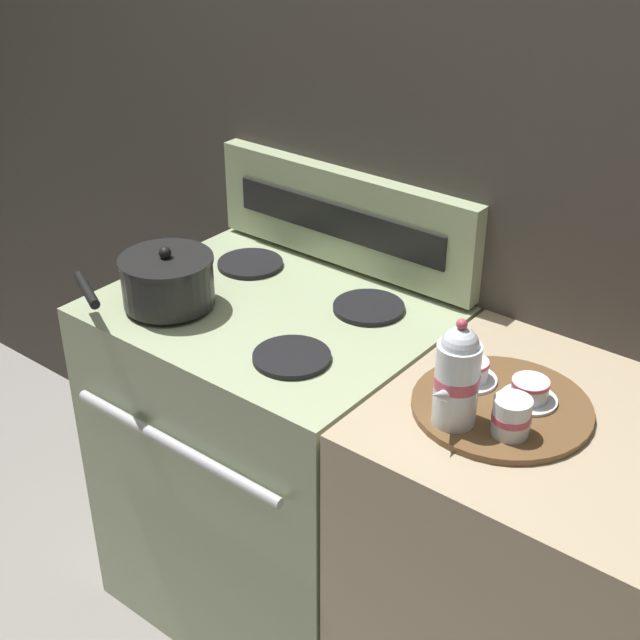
{
  "coord_description": "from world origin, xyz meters",
  "views": [
    {
      "loc": [
        0.88,
        -1.31,
        1.86
      ],
      "look_at": [
        -0.1,
        -0.08,
        0.97
      ],
      "focal_mm": 50.0,
      "sensor_mm": 36.0,
      "label": 1
    }
  ],
  "objects_px": {
    "teacup_left": "(530,391)",
    "teacup_right": "(470,371)",
    "stove": "(274,462)",
    "serving_tray": "(502,407)",
    "creamer_jug": "(511,416)",
    "saucepan": "(166,280)",
    "teapot": "(457,376)"
  },
  "relations": [
    {
      "from": "serving_tray",
      "to": "creamer_jug",
      "type": "bearing_deg",
      "value": -53.42
    },
    {
      "from": "stove",
      "to": "saucepan",
      "type": "xyz_separation_m",
      "value": [
        -0.18,
        -0.14,
        0.51
      ]
    },
    {
      "from": "stove",
      "to": "serving_tray",
      "type": "xyz_separation_m",
      "value": [
        0.6,
        -0.03,
        0.45
      ]
    },
    {
      "from": "serving_tray",
      "to": "teapot",
      "type": "distance_m",
      "value": 0.15
    },
    {
      "from": "stove",
      "to": "serving_tray",
      "type": "bearing_deg",
      "value": -2.41
    },
    {
      "from": "serving_tray",
      "to": "teacup_right",
      "type": "distance_m",
      "value": 0.1
    },
    {
      "from": "serving_tray",
      "to": "creamer_jug",
      "type": "distance_m",
      "value": 0.1
    },
    {
      "from": "creamer_jug",
      "to": "teacup_left",
      "type": "bearing_deg",
      "value": 100.11
    },
    {
      "from": "serving_tray",
      "to": "saucepan",
      "type": "bearing_deg",
      "value": -171.9
    },
    {
      "from": "teacup_left",
      "to": "teacup_right",
      "type": "bearing_deg",
      "value": -176.05
    },
    {
      "from": "teapot",
      "to": "serving_tray",
      "type": "bearing_deg",
      "value": 67.35
    },
    {
      "from": "teacup_left",
      "to": "creamer_jug",
      "type": "distance_m",
      "value": 0.12
    },
    {
      "from": "stove",
      "to": "creamer_jug",
      "type": "xyz_separation_m",
      "value": [
        0.66,
        -0.1,
        0.49
      ]
    },
    {
      "from": "teacup_right",
      "to": "creamer_jug",
      "type": "height_order",
      "value": "creamer_jug"
    },
    {
      "from": "saucepan",
      "to": "serving_tray",
      "type": "xyz_separation_m",
      "value": [
        0.79,
        0.11,
        -0.06
      ]
    },
    {
      "from": "teapot",
      "to": "teacup_left",
      "type": "xyz_separation_m",
      "value": [
        0.08,
        0.14,
        -0.08
      ]
    },
    {
      "from": "saucepan",
      "to": "teacup_right",
      "type": "relative_size",
      "value": 2.86
    },
    {
      "from": "teacup_right",
      "to": "creamer_jug",
      "type": "relative_size",
      "value": 1.49
    },
    {
      "from": "saucepan",
      "to": "teapot",
      "type": "bearing_deg",
      "value": 0.56
    },
    {
      "from": "saucepan",
      "to": "teapot",
      "type": "xyz_separation_m",
      "value": [
        0.74,
        0.01,
        0.04
      ]
    },
    {
      "from": "saucepan",
      "to": "stove",
      "type": "bearing_deg",
      "value": 37.02
    },
    {
      "from": "saucepan",
      "to": "teacup_left",
      "type": "distance_m",
      "value": 0.83
    },
    {
      "from": "stove",
      "to": "teacup_left",
      "type": "distance_m",
      "value": 0.8
    },
    {
      "from": "stove",
      "to": "saucepan",
      "type": "bearing_deg",
      "value": -142.98
    },
    {
      "from": "teacup_right",
      "to": "creamer_jug",
      "type": "xyz_separation_m",
      "value": [
        0.14,
        -0.1,
        0.01
      ]
    },
    {
      "from": "stove",
      "to": "teacup_left",
      "type": "height_order",
      "value": "teacup_left"
    },
    {
      "from": "teacup_left",
      "to": "teapot",
      "type": "bearing_deg",
      "value": -118.42
    },
    {
      "from": "teacup_left",
      "to": "teacup_right",
      "type": "distance_m",
      "value": 0.12
    },
    {
      "from": "teacup_left",
      "to": "creamer_jug",
      "type": "bearing_deg",
      "value": -79.89
    },
    {
      "from": "teapot",
      "to": "creamer_jug",
      "type": "relative_size",
      "value": 2.92
    },
    {
      "from": "stove",
      "to": "serving_tray",
      "type": "relative_size",
      "value": 2.66
    },
    {
      "from": "stove",
      "to": "creamer_jug",
      "type": "distance_m",
      "value": 0.83
    }
  ]
}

